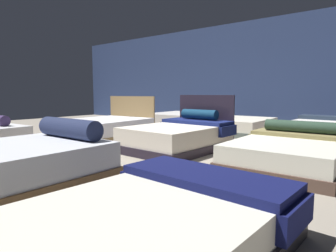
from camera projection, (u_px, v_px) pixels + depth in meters
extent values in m
cube|color=gray|center=(176.00, 150.00, 5.69)|extent=(18.00, 18.00, 0.02)
cube|color=navy|center=(267.00, 73.00, 9.37)|extent=(18.00, 0.06, 3.50)
cube|color=brown|center=(10.00, 183.00, 3.20)|extent=(1.55, 1.99, 0.21)
cube|color=silver|center=(9.00, 160.00, 3.17)|extent=(1.49, 1.93, 0.30)
cylinder|color=#222A4B|center=(69.00, 128.00, 3.74)|extent=(1.06, 0.26, 0.25)
cube|color=#252325|center=(152.00, 244.00, 1.97)|extent=(1.57, 1.98, 0.14)
cube|color=silver|center=(152.00, 219.00, 1.95)|extent=(1.50, 1.92, 0.22)
cube|color=#111547|center=(205.00, 177.00, 2.41)|extent=(1.47, 0.64, 0.07)
cube|color=#111547|center=(144.00, 176.00, 2.91)|extent=(0.10, 0.56, 0.20)
cube|color=#111547|center=(296.00, 217.00, 1.95)|extent=(0.10, 0.56, 0.20)
cube|color=olive|center=(104.00, 135.00, 6.95)|extent=(1.73, 2.07, 0.17)
cube|color=white|center=(104.00, 126.00, 6.92)|extent=(1.67, 2.01, 0.31)
cube|color=olive|center=(132.00, 115.00, 7.71)|extent=(1.53, 0.13, 1.02)
cube|color=black|center=(176.00, 146.00, 5.61)|extent=(1.57, 2.07, 0.15)
cube|color=silver|center=(176.00, 134.00, 5.59)|extent=(1.51, 2.00, 0.31)
cube|color=black|center=(205.00, 119.00, 6.31)|extent=(1.39, 0.11, 1.06)
cube|color=#131D53|center=(197.00, 122.00, 6.07)|extent=(1.48, 0.66, 0.07)
cube|color=#131D53|center=(170.00, 125.00, 6.57)|extent=(0.10, 0.59, 0.20)
cube|color=#131D53|center=(228.00, 131.00, 5.60)|extent=(0.10, 0.59, 0.20)
cylinder|color=#0E2F4B|center=(199.00, 114.00, 6.13)|extent=(0.84, 0.24, 0.20)
cube|color=brown|center=(288.00, 162.00, 4.28)|extent=(1.51, 2.02, 0.15)
cube|color=silver|center=(289.00, 149.00, 4.26)|extent=(1.45, 1.96, 0.24)
cube|color=olive|center=(301.00, 134.00, 4.77)|extent=(1.48, 0.62, 0.06)
cube|color=olive|center=(256.00, 138.00, 5.24)|extent=(0.06, 0.61, 0.21)
cylinder|color=#293F30|center=(301.00, 126.00, 4.74)|extent=(1.14, 0.20, 0.19)
cube|color=black|center=(178.00, 125.00, 9.26)|extent=(1.53, 1.98, 0.18)
cube|color=silver|center=(178.00, 117.00, 9.23)|extent=(1.47, 1.91, 0.29)
cube|color=#4F5953|center=(240.00, 131.00, 8.00)|extent=(1.55, 2.02, 0.14)
cube|color=silver|center=(240.00, 123.00, 7.98)|extent=(1.49, 1.96, 0.27)
cube|color=brown|center=(326.00, 137.00, 6.60)|extent=(1.73, 2.25, 0.21)
cube|color=white|center=(326.00, 127.00, 6.58)|extent=(1.66, 2.18, 0.23)
cube|color=#212E3E|center=(335.00, 118.00, 7.14)|extent=(1.61, 0.62, 0.09)
cube|color=#212E3E|center=(300.00, 122.00, 7.70)|extent=(0.12, 0.53, 0.23)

